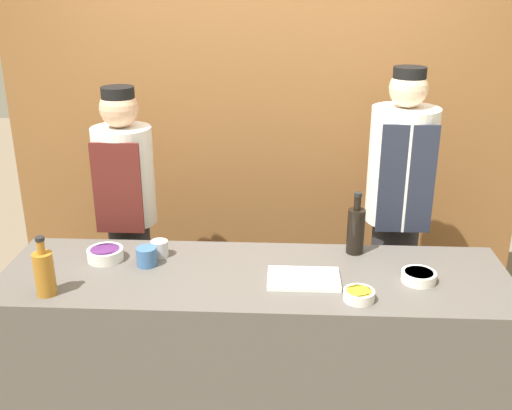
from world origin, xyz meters
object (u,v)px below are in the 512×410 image
(cup_steel, at_px, (160,249))
(cup_blue, at_px, (147,256))
(sauce_bowl_purple, at_px, (105,254))
(sauce_bowl_yellow, at_px, (359,295))
(bottle_amber, at_px, (44,272))
(sauce_bowl_white, at_px, (419,276))
(bottle_soy, at_px, (356,230))
(chef_left, at_px, (128,221))
(cutting_board, at_px, (304,279))
(chef_right, at_px, (397,217))

(cup_steel, bearing_deg, cup_blue, -111.96)
(sauce_bowl_purple, height_order, sauce_bowl_yellow, sauce_bowl_purple)
(sauce_bowl_purple, distance_m, bottle_amber, 0.38)
(sauce_bowl_yellow, distance_m, sauce_bowl_white, 0.33)
(bottle_soy, height_order, chef_left, chef_left)
(sauce_bowl_purple, xyz_separation_m, cutting_board, (0.93, -0.16, -0.02))
(cutting_board, bearing_deg, sauce_bowl_white, 2.25)
(chef_right, bearing_deg, chef_left, 179.99)
(cup_steel, distance_m, chef_right, 1.29)
(cup_blue, bearing_deg, bottle_soy, 10.85)
(sauce_bowl_white, height_order, cup_blue, cup_blue)
(sauce_bowl_purple, distance_m, cup_blue, 0.21)
(chef_left, height_order, chef_right, chef_right)
(sauce_bowl_white, relative_size, chef_right, 0.09)
(bottle_amber, xyz_separation_m, chef_left, (0.12, 0.86, -0.12))
(sauce_bowl_white, bearing_deg, cutting_board, -177.75)
(cutting_board, height_order, cup_blue, cup_blue)
(cup_blue, height_order, cup_steel, cup_blue)
(cup_blue, height_order, chef_left, chef_left)
(chef_left, bearing_deg, sauce_bowl_white, -24.60)
(sauce_bowl_purple, distance_m, sauce_bowl_yellow, 1.20)
(cup_steel, bearing_deg, cutting_board, -17.51)
(sauce_bowl_yellow, bearing_deg, cutting_board, 145.23)
(sauce_bowl_yellow, height_order, bottle_amber, bottle_amber)
(cutting_board, relative_size, chef_left, 0.19)
(cup_steel, bearing_deg, sauce_bowl_white, -9.37)
(sauce_bowl_yellow, distance_m, cup_steel, 0.98)
(chef_right, bearing_deg, sauce_bowl_yellow, -109.30)
(cup_blue, relative_size, chef_right, 0.05)
(bottle_amber, xyz_separation_m, cup_blue, (0.36, 0.29, -0.06))
(sauce_bowl_yellow, xyz_separation_m, bottle_soy, (0.03, 0.46, 0.10))
(bottle_soy, height_order, cup_blue, bottle_soy)
(sauce_bowl_white, relative_size, cutting_board, 0.48)
(cup_blue, bearing_deg, sauce_bowl_yellow, -16.07)
(bottle_soy, xyz_separation_m, chef_right, (0.27, 0.38, -0.09))
(bottle_amber, xyz_separation_m, cup_steel, (0.40, 0.39, -0.06))
(bottle_soy, bearing_deg, bottle_amber, -160.41)
(bottle_soy, height_order, bottle_amber, bottle_soy)
(sauce_bowl_yellow, distance_m, cup_blue, 0.98)
(bottle_soy, bearing_deg, sauce_bowl_white, -48.63)
(cutting_board, distance_m, bottle_soy, 0.41)
(sauce_bowl_yellow, relative_size, chef_left, 0.08)
(cutting_board, bearing_deg, bottle_soy, 50.24)
(chef_right, bearing_deg, bottle_amber, -151.77)
(bottle_soy, distance_m, chef_left, 1.28)
(cutting_board, height_order, bottle_soy, bottle_soy)
(sauce_bowl_yellow, relative_size, cutting_board, 0.41)
(sauce_bowl_yellow, xyz_separation_m, sauce_bowl_white, (0.28, 0.17, 0.00))
(sauce_bowl_purple, relative_size, chef_right, 0.10)
(chef_left, bearing_deg, cup_blue, -67.48)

